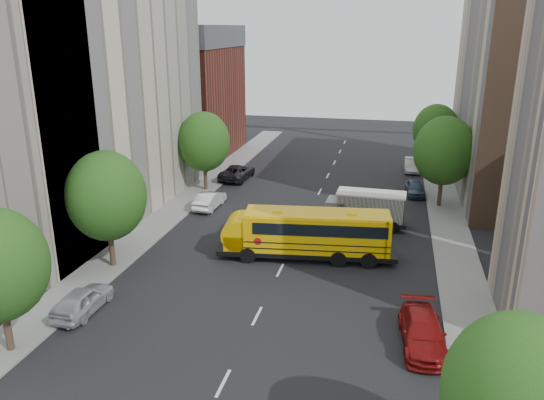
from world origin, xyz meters
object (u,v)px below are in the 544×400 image
(street_tree_2, at_px, (204,142))
(parked_car_5, at_px, (412,165))
(street_tree_4, at_px, (444,151))
(school_bus, at_px, (305,232))
(parked_car_1, at_px, (210,200))
(parked_car_2, at_px, (237,172))
(parked_car_3, at_px, (423,332))
(street_tree_1, at_px, (106,196))
(street_tree_3, at_px, (517,395))
(safari_truck, at_px, (365,208))
(parked_car_4, at_px, (415,188))
(street_tree_5, at_px, (436,130))
(parked_car_0, at_px, (83,300))

(street_tree_2, bearing_deg, parked_car_5, 31.35)
(street_tree_4, height_order, school_bus, street_tree_4)
(parked_car_1, height_order, parked_car_2, parked_car_2)
(parked_car_2, bearing_deg, street_tree_4, 170.78)
(street_tree_4, height_order, parked_car_3, street_tree_4)
(parked_car_1, height_order, parked_car_5, parked_car_1)
(street_tree_1, height_order, street_tree_3, street_tree_1)
(street_tree_1, xyz_separation_m, parked_car_2, (1.87, 22.48, -4.18))
(street_tree_4, distance_m, safari_truck, 9.60)
(safari_truck, relative_size, parked_car_2, 1.21)
(safari_truck, height_order, parked_car_1, safari_truck)
(parked_car_3, bearing_deg, parked_car_4, 84.03)
(street_tree_5, distance_m, parked_car_2, 21.85)
(safari_truck, height_order, parked_car_4, safari_truck)
(safari_truck, relative_size, parked_car_3, 1.30)
(street_tree_3, distance_m, street_tree_4, 32.01)
(street_tree_1, xyz_separation_m, street_tree_5, (22.00, 30.00, -0.25))
(street_tree_2, xyz_separation_m, parked_car_5, (19.80, 12.06, -4.10))
(safari_truck, bearing_deg, parked_car_3, -74.50)
(street_tree_1, relative_size, parked_car_2, 1.42)
(street_tree_3, xyz_separation_m, parked_car_4, (-2.03, 35.06, -3.77))
(street_tree_5, relative_size, school_bus, 0.60)
(street_tree_3, xyz_separation_m, parked_car_0, (-20.60, 8.21, -3.71))
(parked_car_4, xyz_separation_m, parked_car_5, (-0.17, 9.00, 0.04))
(street_tree_5, xyz_separation_m, parked_car_5, (-2.20, 0.06, -3.98))
(parked_car_1, height_order, parked_car_4, parked_car_1)
(parked_car_5, bearing_deg, street_tree_2, -149.36)
(parked_car_1, xyz_separation_m, parked_car_4, (17.77, 8.09, -0.06))
(street_tree_2, relative_size, parked_car_1, 1.72)
(street_tree_2, bearing_deg, parked_car_1, -66.40)
(street_tree_3, distance_m, parked_car_3, 10.13)
(street_tree_4, bearing_deg, parked_car_3, -95.50)
(school_bus, distance_m, parked_car_3, 11.99)
(street_tree_4, distance_m, parked_car_0, 31.77)
(parked_car_2, bearing_deg, school_bus, 123.03)
(street_tree_1, height_order, parked_car_4, street_tree_1)
(street_tree_1, bearing_deg, school_bus, 19.69)
(parked_car_1, xyz_separation_m, parked_car_3, (17.60, -17.80, 0.02))
(street_tree_2, relative_size, parked_car_3, 1.49)
(school_bus, xyz_separation_m, parked_car_2, (-10.34, 18.11, -1.15))
(parked_car_2, relative_size, parked_car_3, 1.07)
(parked_car_3, bearing_deg, street_tree_3, -82.09)
(street_tree_4, height_order, parked_car_2, street_tree_4)
(street_tree_3, height_order, parked_car_4, street_tree_3)
(parked_car_5, bearing_deg, parked_car_1, -136.54)
(parked_car_1, height_order, parked_car_3, parked_car_3)
(parked_car_5, bearing_deg, street_tree_4, -80.37)
(street_tree_2, relative_size, parked_car_5, 1.75)
(parked_car_1, xyz_separation_m, parked_car_5, (17.60, 17.10, -0.01))
(street_tree_1, xyz_separation_m, parked_car_0, (1.40, -5.79, -4.21))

